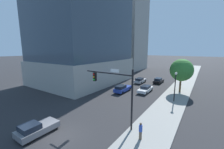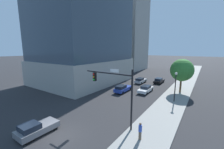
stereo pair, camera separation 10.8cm
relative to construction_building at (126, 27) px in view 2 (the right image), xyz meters
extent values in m
plane|color=#28282B|center=(18.73, -48.71, -18.20)|extent=(400.00, 400.00, 0.00)
cube|color=gray|center=(26.24, -28.71, -18.13)|extent=(4.60, 120.00, 0.15)
cube|color=#9E9B93|center=(2.53, -28.92, -15.20)|extent=(18.51, 23.41, 5.99)
cube|color=#9E9B93|center=(-0.03, 0.03, -1.43)|extent=(15.20, 14.97, 33.54)
cube|color=red|center=(4.53, -4.46, 3.45)|extent=(0.90, 0.90, 43.29)
cylinder|color=black|center=(24.34, -43.80, -14.72)|extent=(0.20, 0.20, 6.65)
cylinder|color=black|center=(21.21, -43.80, -12.06)|extent=(6.25, 0.14, 0.14)
cube|color=black|center=(19.28, -43.80, -12.69)|extent=(0.32, 0.36, 1.05)
sphere|color=red|center=(19.28, -43.99, -12.35)|extent=(0.22, 0.22, 0.22)
sphere|color=orange|center=(19.28, -43.99, -12.69)|extent=(0.22, 0.22, 0.22)
sphere|color=green|center=(19.28, -43.99, -13.03)|extent=(0.22, 0.22, 0.22)
cube|color=white|center=(22.15, -43.80, -11.71)|extent=(1.10, 0.04, 0.36)
cylinder|color=black|center=(26.57, -32.08, -15.75)|extent=(0.16, 0.16, 4.59)
sphere|color=silver|center=(26.57, -32.08, -13.28)|extent=(0.44, 0.44, 0.44)
cylinder|color=brown|center=(26.52, -25.69, -16.61)|extent=(0.36, 0.36, 2.89)
sphere|color=#387F33|center=(26.52, -25.69, -13.49)|extent=(4.45, 4.45, 4.45)
cube|color=black|center=(20.50, -19.46, -17.66)|extent=(1.76, 4.53, 0.57)
cube|color=#19212D|center=(20.50, -19.95, -17.09)|extent=(1.48, 2.22, 0.56)
cylinder|color=black|center=(19.72, -17.92, -17.90)|extent=(0.22, 0.60, 0.60)
cylinder|color=black|center=(21.27, -17.92, -17.90)|extent=(0.22, 0.60, 0.60)
cylinder|color=black|center=(19.72, -21.00, -17.90)|extent=(0.22, 0.60, 0.60)
cylinder|color=black|center=(21.27, -21.00, -17.90)|extent=(0.22, 0.60, 0.60)
cube|color=slate|center=(16.44, -49.76, -17.62)|extent=(1.93, 4.04, 0.63)
cube|color=#19212D|center=(16.44, -50.57, -17.03)|extent=(1.62, 1.73, 0.55)
cylinder|color=black|center=(15.58, -48.39, -17.89)|extent=(0.22, 0.63, 0.63)
cylinder|color=black|center=(17.29, -48.39, -17.89)|extent=(0.22, 0.63, 0.63)
cylinder|color=black|center=(15.58, -51.14, -17.89)|extent=(0.22, 0.63, 0.63)
cylinder|color=black|center=(17.29, -51.14, -17.89)|extent=(0.22, 0.63, 0.63)
cube|color=#B7B7BC|center=(16.44, -22.15, -17.61)|extent=(1.76, 4.51, 0.60)
cube|color=#19212D|center=(16.44, -22.76, -17.05)|extent=(1.48, 2.32, 0.52)
cylinder|color=black|center=(15.66, -20.62, -17.86)|extent=(0.22, 0.68, 0.68)
cylinder|color=black|center=(17.21, -20.62, -17.86)|extent=(0.22, 0.68, 0.68)
cylinder|color=black|center=(15.66, -23.68, -17.86)|extent=(0.22, 0.68, 0.68)
cylinder|color=black|center=(17.21, -23.68, -17.86)|extent=(0.22, 0.68, 0.68)
cube|color=#233D9E|center=(16.44, -31.60, -17.59)|extent=(1.82, 4.74, 0.69)
cube|color=#19212D|center=(16.44, -32.52, -16.96)|extent=(1.53, 2.29, 0.57)
cylinder|color=black|center=(15.63, -29.99, -17.88)|extent=(0.22, 0.64, 0.64)
cylinder|color=black|center=(17.24, -29.99, -17.88)|extent=(0.22, 0.64, 0.64)
cylinder|color=black|center=(15.63, -33.21, -17.88)|extent=(0.22, 0.64, 0.64)
cylinder|color=black|center=(17.24, -33.21, -17.88)|extent=(0.22, 0.64, 0.64)
cube|color=silver|center=(20.50, -29.31, -17.63)|extent=(1.82, 4.76, 0.58)
cube|color=#19212D|center=(20.50, -29.13, -17.09)|extent=(1.53, 2.23, 0.50)
cylinder|color=black|center=(19.70, -27.69, -17.87)|extent=(0.22, 0.67, 0.67)
cylinder|color=black|center=(21.30, -27.69, -17.87)|extent=(0.22, 0.67, 0.67)
cylinder|color=black|center=(19.70, -30.92, -17.87)|extent=(0.22, 0.67, 0.67)
cylinder|color=black|center=(21.30, -30.92, -17.87)|extent=(0.22, 0.67, 0.67)
cylinder|color=brown|center=(25.82, -44.86, -17.63)|extent=(0.28, 0.28, 0.85)
cylinder|color=#2D4CB2|center=(25.82, -44.86, -16.88)|extent=(0.34, 0.34, 0.65)
sphere|color=brown|center=(25.82, -44.86, -16.43)|extent=(0.23, 0.23, 0.23)
camera|label=1|loc=(30.44, -56.82, -9.38)|focal=22.73mm
camera|label=2|loc=(30.53, -56.76, -9.38)|focal=22.73mm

